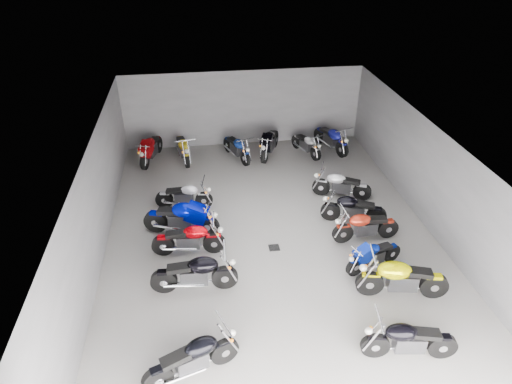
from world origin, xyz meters
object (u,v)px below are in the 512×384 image
(motorcycle_right_f, at_px, (341,185))
(motorcycle_right_c, at_px, (373,255))
(motorcycle_right_a, at_px, (409,340))
(motorcycle_back_f, at_px, (331,138))
(motorcycle_left_e, at_px, (182,218))
(motorcycle_left_a, at_px, (193,358))
(motorcycle_left_d, at_px, (189,239))
(motorcycle_left_c, at_px, (195,273))
(motorcycle_left_f, at_px, (185,196))
(motorcycle_right_b, at_px, (402,279))
(drain_grate, at_px, (274,248))
(motorcycle_right_d, at_px, (365,226))
(motorcycle_back_b, at_px, (183,148))
(motorcycle_back_e, at_px, (307,144))
(motorcycle_back_a, at_px, (151,149))
(motorcycle_right_e, at_px, (353,209))
(motorcycle_back_d, at_px, (270,143))
(motorcycle_back_c, at_px, (237,148))

(motorcycle_right_f, bearing_deg, motorcycle_right_c, -161.58)
(motorcycle_right_a, distance_m, motorcycle_right_c, 3.02)
(motorcycle_back_f, bearing_deg, motorcycle_left_e, 19.05)
(motorcycle_left_a, distance_m, motorcycle_left_d, 4.22)
(motorcycle_left_c, relative_size, motorcycle_left_d, 1.07)
(motorcycle_left_e, relative_size, motorcycle_left_f, 1.21)
(motorcycle_right_b, xyz_separation_m, motorcycle_right_f, (-0.06, 4.94, -0.07))
(drain_grate, bearing_deg, motorcycle_right_d, 0.44)
(motorcycle_right_a, bearing_deg, motorcycle_left_a, 96.55)
(motorcycle_left_d, xyz_separation_m, motorcycle_right_c, (5.06, -1.39, -0.07))
(motorcycle_left_e, bearing_deg, motorcycle_left_d, 28.12)
(motorcycle_left_c, xyz_separation_m, motorcycle_back_b, (-0.27, 7.70, -0.04))
(motorcycle_left_e, relative_size, motorcycle_right_f, 1.20)
(motorcycle_right_d, bearing_deg, motorcycle_back_e, 1.43)
(motorcycle_left_e, bearing_deg, motorcycle_right_b, 74.40)
(motorcycle_back_a, bearing_deg, motorcycle_right_e, 157.95)
(motorcycle_back_a, bearing_deg, motorcycle_back_e, -166.01)
(drain_grate, distance_m, motorcycle_right_f, 3.81)
(motorcycle_left_d, xyz_separation_m, motorcycle_back_d, (3.39, 6.08, 0.03))
(motorcycle_right_f, bearing_deg, drain_grate, 153.96)
(motorcycle_left_f, distance_m, motorcycle_right_e, 5.58)
(motorcycle_left_a, height_order, motorcycle_back_e, motorcycle_left_a)
(motorcycle_right_c, relative_size, motorcycle_right_e, 0.88)
(motorcycle_right_d, height_order, motorcycle_back_a, motorcycle_back_a)
(motorcycle_left_e, xyz_separation_m, motorcycle_left_f, (0.08, 1.52, -0.11))
(motorcycle_back_d, xyz_separation_m, motorcycle_back_e, (1.52, -0.17, -0.08))
(motorcycle_back_a, xyz_separation_m, motorcycle_back_b, (1.28, -0.08, -0.02))
(motorcycle_left_f, distance_m, motorcycle_back_f, 7.15)
(drain_grate, height_order, motorcycle_right_e, motorcycle_right_e)
(motorcycle_right_d, relative_size, motorcycle_back_a, 0.97)
(motorcycle_right_f, distance_m, motorcycle_back_a, 7.73)
(motorcycle_right_d, relative_size, motorcycle_right_e, 1.03)
(motorcycle_left_e, xyz_separation_m, motorcycle_back_e, (5.11, 4.91, -0.12))
(drain_grate, relative_size, motorcycle_left_a, 0.15)
(motorcycle_left_d, height_order, motorcycle_right_f, motorcycle_left_d)
(motorcycle_left_a, bearing_deg, motorcycle_right_b, 87.19)
(motorcycle_left_c, bearing_deg, motorcycle_left_a, -0.00)
(motorcycle_right_b, height_order, motorcycle_back_d, motorcycle_right_b)
(motorcycle_right_a, bearing_deg, motorcycle_left_d, 55.81)
(motorcycle_left_a, height_order, motorcycle_right_e, motorcycle_left_a)
(motorcycle_left_e, bearing_deg, motorcycle_right_e, 105.47)
(motorcycle_right_f, height_order, motorcycle_back_b, motorcycle_back_b)
(motorcycle_left_d, distance_m, motorcycle_back_a, 6.39)
(motorcycle_left_e, distance_m, motorcycle_back_d, 6.22)
(motorcycle_left_d, relative_size, motorcycle_right_c, 1.20)
(motorcycle_back_f, bearing_deg, motorcycle_left_a, 39.29)
(motorcycle_back_a, height_order, motorcycle_back_c, motorcycle_back_a)
(motorcycle_back_a, relative_size, motorcycle_back_d, 1.02)
(motorcycle_left_e, distance_m, motorcycle_left_f, 1.53)
(motorcycle_right_c, height_order, motorcycle_right_e, motorcycle_right_e)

